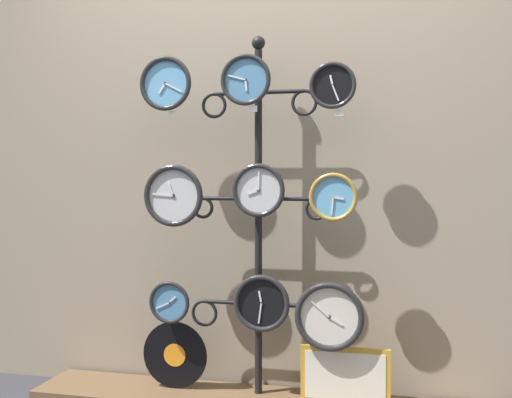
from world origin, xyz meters
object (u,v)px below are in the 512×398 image
clock_middle_left (174,196)px  clock_bottom_center (262,303)px  clock_top_right (333,86)px  clock_middle_right (333,197)px  clock_top_left (166,84)px  clock_middle_center (259,190)px  clock_bottom_left (170,302)px  vinyl_record (175,355)px  display_stand (258,289)px  picture_frame (345,376)px  clock_bottom_right (329,317)px  clock_top_center (246,80)px

clock_middle_left → clock_bottom_center: bearing=1.2°
clock_top_right → clock_middle_right: (0.01, -0.03, -0.51)m
clock_top_left → clock_middle_left: 0.54m
clock_top_right → clock_middle_right: bearing=-76.7°
clock_top_right → clock_middle_center: bearing=-179.6°
clock_top_right → clock_bottom_left: size_ratio=1.04×
clock_middle_left → vinyl_record: clock_middle_left is taller
clock_top_right → clock_bottom_center: (-0.33, -0.00, -1.01)m
display_stand → clock_middle_right: display_stand is taller
vinyl_record → picture_frame: size_ratio=0.81×
display_stand → clock_middle_left: 0.61m
clock_top_right → picture_frame: (0.06, 0.02, -1.33)m
picture_frame → clock_bottom_center: bearing=-176.5°
clock_middle_left → clock_bottom_right: size_ratio=0.95×
clock_top_left → clock_top_right: bearing=0.1°
display_stand → clock_top_left: size_ratio=6.74×
vinyl_record → picture_frame: (0.84, -0.02, -0.03)m
clock_top_right → picture_frame: clock_top_right is taller
clock_top_right → clock_middle_center: (-0.34, -0.00, -0.48)m
clock_top_left → clock_bottom_center: 1.15m
picture_frame → clock_middle_left: bearing=-177.7°
clock_top_center → clock_bottom_left: size_ratio=1.16×
clock_middle_right → clock_bottom_right: (-0.02, 0.01, -0.55)m
vinyl_record → clock_top_right: bearing=-3.2°
display_stand → clock_middle_right: bearing=-16.6°
clock_middle_right → clock_bottom_left: bearing=179.3°
clock_top_center → clock_bottom_center: size_ratio=0.88×
clock_middle_center → clock_middle_right: 0.36m
clock_top_left → clock_top_center: clock_top_left is taller
display_stand → picture_frame: size_ratio=4.33×
clock_bottom_center → clock_middle_left: bearing=-178.8°
clock_bottom_left → clock_bottom_right: bearing=0.2°
clock_top_left → clock_middle_left: bearing=-15.2°
clock_bottom_center → display_stand: bearing=113.3°
clock_middle_left → clock_middle_right: bearing=-1.6°
clock_middle_center → display_stand: bearing=104.0°
clock_middle_right → clock_bottom_center: (-0.34, 0.03, -0.50)m
clock_middle_right → vinyl_record: bearing=174.4°
clock_middle_center → vinyl_record: (-0.44, 0.05, -0.82)m
clock_top_left → clock_bottom_right: clock_top_left is taller
clock_top_center → clock_middle_center: bearing=28.3°
display_stand → clock_bottom_center: size_ratio=6.57×
display_stand → clock_bottom_right: 0.38m
clock_bottom_center → vinyl_record: bearing=174.1°
display_stand → vinyl_record: display_stand is taller
clock_top_center → clock_middle_right: bearing=-0.4°
display_stand → vinyl_record: (-0.42, -0.03, -0.34)m
clock_middle_left → clock_top_right: bearing=0.9°
clock_bottom_center → clock_bottom_right: clock_bottom_center is taller
vinyl_record → clock_top_center: bearing=-11.1°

